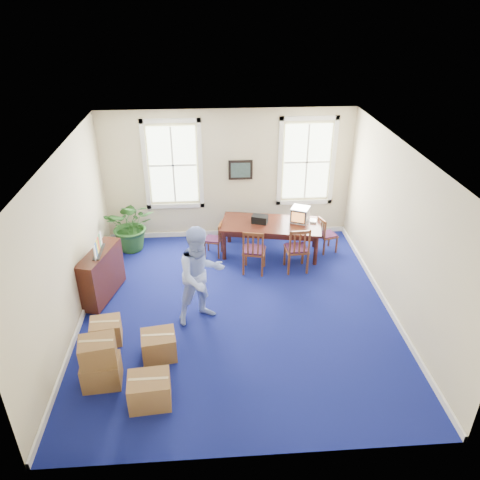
{
  "coord_description": "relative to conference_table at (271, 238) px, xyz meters",
  "views": [
    {
      "loc": [
        -0.48,
        -7.41,
        5.59
      ],
      "look_at": [
        0.1,
        0.6,
        1.25
      ],
      "focal_mm": 35.0,
      "sensor_mm": 36.0,
      "label": 1
    }
  ],
  "objects": [
    {
      "name": "baseboard_left",
      "position": [
        -3.91,
        -2.23,
        -0.33
      ],
      "size": [
        0.04,
        6.5,
        0.12
      ],
      "primitive_type": "cube",
      "color": "white",
      "rests_on": "ground"
    },
    {
      "name": "chair_near_left",
      "position": [
        -0.47,
        -0.78,
        0.14
      ],
      "size": [
        0.57,
        0.57,
        1.07
      ],
      "primitive_type": null,
      "rotation": [
        0.0,
        0.0,
        2.92
      ],
      "color": "brown",
      "rests_on": "ground"
    },
    {
      "name": "chair_end_right",
      "position": [
        1.36,
        0.0,
        0.05
      ],
      "size": [
        0.49,
        0.49,
        0.88
      ],
      "primitive_type": null,
      "rotation": [
        0.0,
        0.0,
        1.87
      ],
      "color": "brown",
      "rests_on": "ground"
    },
    {
      "name": "baseboard_back",
      "position": [
        -0.94,
        0.99,
        -0.33
      ],
      "size": [
        6.0,
        0.04,
        0.12
      ],
      "primitive_type": "cube",
      "color": "white",
      "rests_on": "ground"
    },
    {
      "name": "conference_table",
      "position": [
        0.0,
        0.0,
        0.0
      ],
      "size": [
        2.45,
        1.46,
        0.78
      ],
      "primitive_type": null,
      "rotation": [
        0.0,
        0.0,
        -0.19
      ],
      "color": "#3F180F",
      "rests_on": "ground"
    },
    {
      "name": "wall_back",
      "position": [
        -0.94,
        1.02,
        1.21
      ],
      "size": [
        6.5,
        0.0,
        6.5
      ],
      "primitive_type": "plane",
      "rotation": [
        1.57,
        0.0,
        0.0
      ],
      "color": "beige",
      "rests_on": "ground"
    },
    {
      "name": "game_console",
      "position": [
        0.99,
        0.0,
        0.41
      ],
      "size": [
        0.18,
        0.21,
        0.05
      ],
      "primitive_type": "cube",
      "rotation": [
        0.0,
        0.0,
        -0.24
      ],
      "color": "white",
      "rests_on": "conference_table"
    },
    {
      "name": "baseboard_right",
      "position": [
        2.03,
        -2.23,
        -0.33
      ],
      "size": [
        0.04,
        6.5,
        0.12
      ],
      "primitive_type": "cube",
      "color": "white",
      "rests_on": "ground"
    },
    {
      "name": "cardboard_boxes",
      "position": [
        -2.98,
        -3.86,
        0.06
      ],
      "size": [
        1.73,
        1.73,
        0.91
      ],
      "primitive_type": null,
      "rotation": [
        0.0,
        0.0,
        0.09
      ],
      "color": "olive",
      "rests_on": "ground"
    },
    {
      "name": "equipment_bag",
      "position": [
        -0.26,
        0.05,
        0.48
      ],
      "size": [
        0.41,
        0.34,
        0.18
      ],
      "primitive_type": "cube",
      "rotation": [
        0.0,
        0.0,
        -0.33
      ],
      "color": "black",
      "rests_on": "conference_table"
    },
    {
      "name": "potted_plant",
      "position": [
        -3.27,
        0.43,
        0.25
      ],
      "size": [
        1.17,
        1.03,
        1.29
      ],
      "primitive_type": "imported",
      "rotation": [
        0.0,
        0.0,
        -0.02
      ],
      "color": "#22501E",
      "rests_on": "ground"
    },
    {
      "name": "wall_left",
      "position": [
        -3.94,
        -2.23,
        1.21
      ],
      "size": [
        0.0,
        6.5,
        6.5
      ],
      "primitive_type": "plane",
      "rotation": [
        1.57,
        0.0,
        1.57
      ],
      "color": "beige",
      "rests_on": "ground"
    },
    {
      "name": "crt_tv",
      "position": [
        0.68,
        0.05,
        0.57
      ],
      "size": [
        0.53,
        0.55,
        0.35
      ],
      "primitive_type": null,
      "rotation": [
        0.0,
        0.0,
        -0.43
      ],
      "color": "#B7B7BC",
      "rests_on": "conference_table"
    },
    {
      "name": "brochure_rack",
      "position": [
        -3.6,
        -1.56,
        0.77
      ],
      "size": [
        0.15,
        0.7,
        0.31
      ],
      "primitive_type": null,
      "rotation": [
        0.0,
        0.0,
        0.04
      ],
      "color": "#99999E",
      "rests_on": "credenza"
    },
    {
      "name": "floor",
      "position": [
        -0.94,
        -2.23,
        -0.39
      ],
      "size": [
        6.5,
        6.5,
        0.0
      ],
      "primitive_type": "plane",
      "color": "navy",
      "rests_on": "ground"
    },
    {
      "name": "man",
      "position": [
        -1.62,
        -2.41,
        0.57
      ],
      "size": [
        1.17,
        1.07,
        1.93
      ],
      "primitive_type": "imported",
      "rotation": [
        0.0,
        0.0,
        0.44
      ],
      "color": "#9CB3FA",
      "rests_on": "ground"
    },
    {
      "name": "ceiling",
      "position": [
        -0.94,
        -2.23,
        2.81
      ],
      "size": [
        6.5,
        6.5,
        0.0
      ],
      "primitive_type": "plane",
      "rotation": [
        3.14,
        0.0,
        0.0
      ],
      "color": "white",
      "rests_on": "ground"
    },
    {
      "name": "credenza",
      "position": [
        -3.61,
        -1.56,
        0.11
      ],
      "size": [
        0.7,
        1.34,
        1.01
      ],
      "primitive_type": "cube",
      "rotation": [
        0.0,
        0.0,
        -0.27
      ],
      "color": "#3F180F",
      "rests_on": "ground"
    },
    {
      "name": "wall_picture",
      "position": [
        -0.64,
        0.97,
        1.36
      ],
      "size": [
        0.58,
        0.06,
        0.48
      ],
      "primitive_type": null,
      "color": "black",
      "rests_on": "ground"
    },
    {
      "name": "window_right",
      "position": [
        0.96,
        1.0,
        1.51
      ],
      "size": [
        1.4,
        0.12,
        2.2
      ],
      "primitive_type": null,
      "color": "white",
      "rests_on": "ground"
    },
    {
      "name": "chair_end_left",
      "position": [
        -1.36,
        0.0,
        0.03
      ],
      "size": [
        0.45,
        0.45,
        0.83
      ],
      "primitive_type": null,
      "rotation": [
        0.0,
        0.0,
        -1.81
      ],
      "color": "brown",
      "rests_on": "ground"
    },
    {
      "name": "wall_right",
      "position": [
        2.06,
        -2.23,
        1.21
      ],
      "size": [
        0.0,
        6.5,
        6.5
      ],
      "primitive_type": "plane",
      "rotation": [
        1.57,
        0.0,
        -1.57
      ],
      "color": "beige",
      "rests_on": "ground"
    },
    {
      "name": "window_left",
      "position": [
        -2.24,
        1.0,
        1.51
      ],
      "size": [
        1.4,
        0.12,
        2.2
      ],
      "primitive_type": null,
      "color": "white",
      "rests_on": "ground"
    },
    {
      "name": "chair_near_right",
      "position": [
        0.47,
        -0.78,
        0.15
      ],
      "size": [
        0.51,
        0.51,
        1.08
      ],
      "primitive_type": null,
      "rotation": [
        0.0,
        0.0,
        3.2
      ],
      "color": "brown",
      "rests_on": "ground"
    },
    {
      "name": "wall_front",
      "position": [
        -0.94,
        -5.48,
        1.21
      ],
      "size": [
        6.5,
        0.0,
        6.5
      ],
      "primitive_type": "plane",
      "rotation": [
        -1.57,
        0.0,
        0.0
      ],
      "color": "beige",
      "rests_on": "ground"
    }
  ]
}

